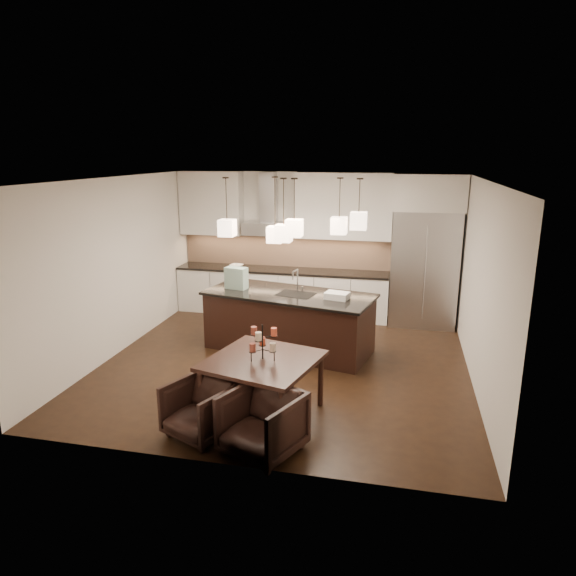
% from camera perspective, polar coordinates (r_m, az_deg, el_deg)
% --- Properties ---
extents(floor, '(5.50, 5.50, 0.02)m').
position_cam_1_polar(floor, '(8.06, -0.31, -8.36)').
color(floor, black).
rests_on(floor, ground).
extents(ceiling, '(5.50, 5.50, 0.02)m').
position_cam_1_polar(ceiling, '(7.41, -0.34, 12.10)').
color(ceiling, white).
rests_on(ceiling, wall_back).
extents(wall_back, '(5.50, 0.02, 2.80)m').
position_cam_1_polar(wall_back, '(10.27, 3.11, 4.94)').
color(wall_back, silver).
rests_on(wall_back, ground).
extents(wall_front, '(5.50, 0.02, 2.80)m').
position_cam_1_polar(wall_front, '(5.07, -7.31, -5.68)').
color(wall_front, silver).
rests_on(wall_front, ground).
extents(wall_left, '(0.02, 5.50, 2.80)m').
position_cam_1_polar(wall_left, '(8.64, -18.49, 2.29)').
color(wall_left, silver).
rests_on(wall_left, ground).
extents(wall_right, '(0.02, 5.50, 2.80)m').
position_cam_1_polar(wall_right, '(7.51, 20.66, 0.28)').
color(wall_right, silver).
rests_on(wall_right, ground).
extents(refrigerator, '(1.20, 0.72, 2.15)m').
position_cam_1_polar(refrigerator, '(9.83, 14.87, 2.09)').
color(refrigerator, '#B7B7BA').
rests_on(refrigerator, floor).
extents(fridge_panel, '(1.26, 0.72, 0.65)m').
position_cam_1_polar(fridge_panel, '(9.63, 15.43, 10.23)').
color(fridge_panel, silver).
rests_on(fridge_panel, refrigerator).
extents(lower_cabinets, '(4.21, 0.62, 0.88)m').
position_cam_1_polar(lower_cabinets, '(10.28, -0.70, -0.51)').
color(lower_cabinets, silver).
rests_on(lower_cabinets, floor).
extents(countertop, '(4.21, 0.66, 0.04)m').
position_cam_1_polar(countertop, '(10.17, -0.71, 1.99)').
color(countertop, black).
rests_on(countertop, lower_cabinets).
extents(backsplash, '(4.21, 0.02, 0.63)m').
position_cam_1_polar(backsplash, '(10.39, -0.34, 4.15)').
color(backsplash, tan).
rests_on(backsplash, countertop).
extents(upper_cab_left, '(1.25, 0.35, 1.25)m').
position_cam_1_polar(upper_cab_left, '(10.53, -8.51, 9.31)').
color(upper_cab_left, silver).
rests_on(upper_cab_left, wall_back).
extents(upper_cab_right, '(1.85, 0.35, 1.25)m').
position_cam_1_polar(upper_cab_right, '(9.90, 6.19, 9.04)').
color(upper_cab_right, silver).
rests_on(upper_cab_right, wall_back).
extents(hood_canopy, '(0.90, 0.52, 0.24)m').
position_cam_1_polar(hood_canopy, '(10.14, -2.33, 6.66)').
color(hood_canopy, '#B7B7BA').
rests_on(hood_canopy, wall_back).
extents(hood_chimney, '(0.30, 0.28, 0.96)m').
position_cam_1_polar(hood_chimney, '(10.18, -2.20, 10.09)').
color(hood_chimney, '#B7B7BA').
rests_on(hood_chimney, hood_canopy).
extents(fruit_bowl, '(0.30, 0.30, 0.06)m').
position_cam_1_polar(fruit_bowl, '(10.36, -5.74, 2.45)').
color(fruit_bowl, silver).
rests_on(fruit_bowl, countertop).
extents(island_body, '(2.79, 1.58, 0.92)m').
position_cam_1_polar(island_body, '(8.42, 0.10, -3.88)').
color(island_body, black).
rests_on(island_body, floor).
extents(island_top, '(2.89, 1.68, 0.04)m').
position_cam_1_polar(island_top, '(8.28, 0.10, -0.71)').
color(island_top, black).
rests_on(island_top, island_body).
extents(faucet, '(0.16, 0.27, 0.40)m').
position_cam_1_polar(faucet, '(8.27, 1.07, 0.86)').
color(faucet, silver).
rests_on(faucet, island_top).
extents(tote_bag, '(0.39, 0.26, 0.36)m').
position_cam_1_polar(tote_bag, '(8.55, -5.76, 1.11)').
color(tote_bag, '#215A3D').
rests_on(tote_bag, island_top).
extents(food_container, '(0.40, 0.32, 0.11)m').
position_cam_1_polar(food_container, '(7.97, 5.48, -0.85)').
color(food_container, silver).
rests_on(food_container, island_top).
extents(dining_table, '(1.50, 1.50, 0.74)m').
position_cam_1_polar(dining_table, '(6.44, -2.78, -10.90)').
color(dining_table, black).
rests_on(dining_table, floor).
extents(candelabra, '(0.43, 0.43, 0.44)m').
position_cam_1_polar(candelabra, '(6.21, -2.85, -6.00)').
color(candelabra, black).
rests_on(candelabra, dining_table).
extents(candle_a, '(0.09, 0.09, 0.10)m').
position_cam_1_polar(candle_a, '(6.16, -1.71, -6.57)').
color(candle_a, beige).
rests_on(candle_a, candelabra).
extents(candle_b, '(0.09, 0.09, 0.10)m').
position_cam_1_polar(candle_b, '(6.35, -2.86, -5.91)').
color(candle_b, '#D64D31').
rests_on(candle_b, candelabra).
extents(candle_c, '(0.09, 0.09, 0.10)m').
position_cam_1_polar(candle_c, '(6.16, -3.96, -6.60)').
color(candle_c, brown).
rests_on(candle_c, candelabra).
extents(candle_d, '(0.09, 0.09, 0.10)m').
position_cam_1_polar(candle_d, '(6.19, -1.57, -4.89)').
color(candle_d, '#D64D31').
rests_on(candle_d, candelabra).
extents(candle_e, '(0.09, 0.09, 0.10)m').
position_cam_1_polar(candle_e, '(6.24, -3.80, -4.75)').
color(candle_e, brown).
rests_on(candle_e, candelabra).
extents(candle_f, '(0.09, 0.09, 0.10)m').
position_cam_1_polar(candle_f, '(6.05, -3.30, -5.38)').
color(candle_f, beige).
rests_on(candle_f, candelabra).
extents(armchair_left, '(0.91, 0.92, 0.64)m').
position_cam_1_polar(armchair_left, '(6.11, -9.70, -13.15)').
color(armchair_left, black).
rests_on(armchair_left, floor).
extents(armchair_right, '(1.00, 1.01, 0.70)m').
position_cam_1_polar(armchair_right, '(5.70, -2.88, -14.80)').
color(armchair_right, black).
rests_on(armchair_right, floor).
extents(pendant_a, '(0.24, 0.24, 0.26)m').
position_cam_1_polar(pendant_a, '(8.11, -6.77, 6.65)').
color(pendant_a, beige).
rests_on(pendant_a, ceiling).
extents(pendant_b, '(0.24, 0.24, 0.26)m').
position_cam_1_polar(pendant_b, '(8.28, -1.44, 5.96)').
color(pendant_b, beige).
rests_on(pendant_b, ceiling).
extents(pendant_c, '(0.24, 0.24, 0.26)m').
position_cam_1_polar(pendant_c, '(7.80, 0.70, 6.68)').
color(pendant_c, beige).
rests_on(pendant_c, ceiling).
extents(pendant_d, '(0.24, 0.24, 0.26)m').
position_cam_1_polar(pendant_d, '(7.99, 5.69, 6.91)').
color(pendant_d, beige).
rests_on(pendant_d, ceiling).
extents(pendant_e, '(0.24, 0.24, 0.26)m').
position_cam_1_polar(pendant_e, '(7.82, 7.85, 7.40)').
color(pendant_e, beige).
rests_on(pendant_e, ceiling).
extents(pendant_f, '(0.24, 0.24, 0.26)m').
position_cam_1_polar(pendant_f, '(7.85, -0.49, 6.10)').
color(pendant_f, beige).
rests_on(pendant_f, ceiling).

